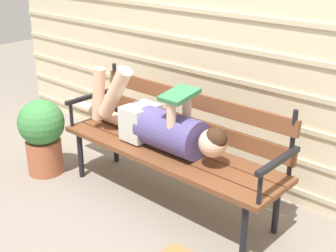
% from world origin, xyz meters
% --- Properties ---
extents(ground_plane, '(12.00, 12.00, 0.00)m').
position_xyz_m(ground_plane, '(0.00, 0.00, 0.00)').
color(ground_plane, gray).
extents(house_siding, '(5.23, 0.08, 2.15)m').
position_xyz_m(house_siding, '(0.00, 0.79, 1.07)').
color(house_siding, beige).
rests_on(house_siding, ground).
extents(park_bench, '(1.79, 0.51, 0.87)m').
position_xyz_m(park_bench, '(0.00, 0.24, 0.47)').
color(park_bench, brown).
rests_on(park_bench, ground).
extents(reclining_person, '(1.68, 0.28, 0.56)m').
position_xyz_m(reclining_person, '(-0.11, 0.16, 0.59)').
color(reclining_person, '#514784').
extents(potted_plant, '(0.38, 0.38, 0.63)m').
position_xyz_m(potted_plant, '(-1.08, -0.18, 0.35)').
color(potted_plant, '#AD5B3D').
rests_on(potted_plant, ground).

